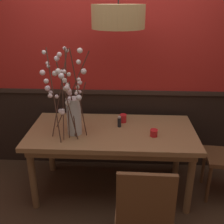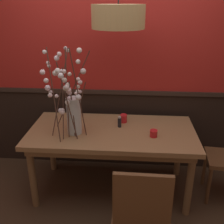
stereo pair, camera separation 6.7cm
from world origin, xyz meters
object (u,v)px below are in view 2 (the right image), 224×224
object	(u,v)px
dining_table	(112,137)
chair_far_side_left	(99,116)
candle_holder_nearer_edge	(124,118)
candle_holder_nearer_center	(154,133)
pendant_lamp	(118,17)
chair_near_side_right	(141,208)
condiment_bottle	(120,122)
vase_with_blossoms	(71,107)
chair_far_side_right	(137,119)

from	to	relation	value
dining_table	chair_far_side_left	size ratio (longest dim) A/B	1.80
candle_holder_nearer_edge	candle_holder_nearer_center	bearing A→B (deg)	-46.34
pendant_lamp	chair_near_side_right	bearing A→B (deg)	-74.73
dining_table	candle_holder_nearer_edge	world-z (taller)	candle_holder_nearer_edge
chair_near_side_right	condiment_bottle	world-z (taller)	chair_near_side_right
dining_table	condiment_bottle	bearing A→B (deg)	48.36
vase_with_blossoms	pendant_lamp	xyz separation A→B (m)	(0.45, 0.11, 0.84)
chair_far_side_right	candle_holder_nearer_edge	xyz separation A→B (m)	(-0.17, -0.63, 0.28)
candle_holder_nearer_center	pendant_lamp	size ratio (longest dim) A/B	0.09
condiment_bottle	pendant_lamp	world-z (taller)	pendant_lamp
chair_near_side_right	candle_holder_nearer_edge	distance (m)	1.13
pendant_lamp	chair_far_side_right	bearing A→B (deg)	74.80
dining_table	condiment_bottle	xyz separation A→B (m)	(0.07, 0.08, 0.14)
chair_far_side_right	pendant_lamp	world-z (taller)	pendant_lamp
dining_table	vase_with_blossoms	distance (m)	0.56
dining_table	candle_holder_nearer_center	bearing A→B (deg)	-15.76
chair_far_side_left	candle_holder_nearer_edge	distance (m)	0.77
pendant_lamp	candle_holder_nearer_center	bearing A→B (deg)	-19.12
dining_table	pendant_lamp	bearing A→B (deg)	8.29
dining_table	chair_far_side_left	distance (m)	0.88
candle_holder_nearer_center	condiment_bottle	distance (m)	0.41
chair_far_side_left	pendant_lamp	size ratio (longest dim) A/B	1.09
dining_table	candle_holder_nearer_center	distance (m)	0.46
pendant_lamp	condiment_bottle	bearing A→B (deg)	75.95
chair_far_side_left	candle_holder_nearer_center	world-z (taller)	chair_far_side_left
candle_holder_nearer_center	candle_holder_nearer_edge	size ratio (longest dim) A/B	0.83
dining_table	candle_holder_nearer_edge	bearing A→B (deg)	61.09
dining_table	vase_with_blossoms	world-z (taller)	vase_with_blossoms
candle_holder_nearer_center	dining_table	bearing A→B (deg)	164.24
chair_far_side_left	dining_table	bearing A→B (deg)	-73.93
candle_holder_nearer_center	candle_holder_nearer_edge	xyz separation A→B (m)	(-0.31, 0.33, 0.01)
pendant_lamp	candle_holder_nearer_edge	bearing A→B (deg)	73.64
chair_far_side_left	condiment_bottle	distance (m)	0.86
chair_near_side_right	condiment_bottle	size ratio (longest dim) A/B	7.47
chair_far_side_left	pendant_lamp	xyz separation A→B (m)	(0.30, -0.83, 1.34)
dining_table	pendant_lamp	xyz separation A→B (m)	(0.06, 0.01, 1.21)
chair_near_side_right	condiment_bottle	xyz separation A→B (m)	(-0.22, 0.96, 0.30)
chair_far_side_right	vase_with_blossoms	size ratio (longest dim) A/B	1.04
condiment_bottle	candle_holder_nearer_center	bearing A→B (deg)	-30.21
chair_far_side_right	candle_holder_nearer_edge	size ratio (longest dim) A/B	9.85
chair_near_side_right	dining_table	bearing A→B (deg)	108.74
chair_far_side_right	candle_holder_nearer_edge	distance (m)	0.71
candle_holder_nearer_edge	chair_near_side_right	bearing A→B (deg)	-80.41
dining_table	chair_far_side_left	xyz separation A→B (m)	(-0.24, 0.84, -0.13)
chair_far_side_left	candle_holder_nearer_center	bearing A→B (deg)	-55.23
chair_far_side_left	chair_far_side_right	bearing A→B (deg)	-0.86
dining_table	vase_with_blossoms	bearing A→B (deg)	-165.93
chair_far_side_right	condiment_bottle	xyz separation A→B (m)	(-0.21, -0.75, 0.29)
condiment_bottle	pendant_lamp	size ratio (longest dim) A/B	0.14
vase_with_blossoms	condiment_bottle	distance (m)	0.56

